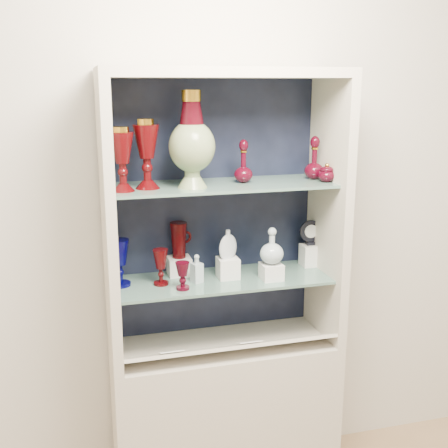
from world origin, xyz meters
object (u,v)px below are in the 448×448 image
object	(u,v)px
pedestal_lamp_right	(122,159)
clear_round_decanter	(272,247)
pedestal_lamp_left	(147,154)
ruby_goblet_small	(183,276)
lidded_bowl	(327,172)
enamel_urn	(192,140)
ruby_decanter_b	(315,156)
ruby_decanter_a	(243,159)
flat_flask	(228,244)
ruby_pitcher	(179,240)
clear_square_bottle	(197,268)
cobalt_goblet	(120,263)
cameo_medallion	(311,232)
ruby_goblet_tall	(161,267)

from	to	relation	value
pedestal_lamp_right	clear_round_decanter	xyz separation A→B (m)	(0.62, -0.00, -0.40)
pedestal_lamp_left	clear_round_decanter	xyz separation A→B (m)	(0.52, -0.04, -0.41)
pedestal_lamp_right	ruby_goblet_small	size ratio (longest dim) A/B	2.13
lidded_bowl	pedestal_lamp_left	bearing A→B (deg)	176.50
enamel_urn	ruby_decanter_b	distance (m)	0.57
lidded_bowl	ruby_decanter_a	bearing A→B (deg)	167.74
pedestal_lamp_right	flat_flask	size ratio (longest dim) A/B	1.90
pedestal_lamp_left	ruby_decanter_a	world-z (taller)	pedestal_lamp_left
ruby_pitcher	lidded_bowl	bearing A→B (deg)	-36.06
pedestal_lamp_right	clear_square_bottle	distance (m)	0.57
pedestal_lamp_left	lidded_bowl	xyz separation A→B (m)	(0.76, -0.05, -0.10)
cobalt_goblet	lidded_bowl	bearing A→B (deg)	-6.35
clear_square_bottle	flat_flask	size ratio (longest dim) A/B	0.95
clear_square_bottle	cameo_medallion	xyz separation A→B (m)	(0.56, 0.09, 0.10)
ruby_decanter_a	ruby_decanter_b	size ratio (longest dim) A/B	1.02
clear_square_bottle	cameo_medallion	size ratio (longest dim) A/B	1.02
ruby_pitcher	flat_flask	xyz separation A→B (m)	(0.20, -0.10, -0.00)
ruby_decanter_a	flat_flask	bearing A→B (deg)	-179.80
clear_round_decanter	pedestal_lamp_right	bearing A→B (deg)	179.66
ruby_decanter_b	enamel_urn	bearing A→B (deg)	-173.97
enamel_urn	ruby_goblet_small	world-z (taller)	enamel_urn
pedestal_lamp_right	ruby_goblet_small	xyz separation A→B (m)	(0.22, -0.03, -0.49)
pedestal_lamp_right	cameo_medallion	size ratio (longest dim) A/B	2.05
ruby_decanter_a	ruby_pitcher	size ratio (longest dim) A/B	1.29
enamel_urn	clear_square_bottle	bearing A→B (deg)	56.80
enamel_urn	ruby_decanter_a	bearing A→B (deg)	13.05
ruby_decanter_b	cobalt_goblet	size ratio (longest dim) A/B	1.00
lidded_bowl	ruby_pitcher	bearing A→B (deg)	164.34
pedestal_lamp_left	lidded_bowl	size ratio (longest dim) A/B	3.37
ruby_decanter_a	ruby_goblet_small	world-z (taller)	ruby_decanter_a
lidded_bowl	clear_square_bottle	world-z (taller)	lidded_bowl
ruby_goblet_tall	cameo_medallion	bearing A→B (deg)	6.12
ruby_goblet_tall	ruby_goblet_small	distance (m)	0.11
pedestal_lamp_right	clear_round_decanter	size ratio (longest dim) A/B	1.62
pedestal_lamp_left	cameo_medallion	size ratio (longest dim) A/B	2.26
ruby_goblet_small	flat_flask	bearing A→B (deg)	22.38
ruby_decanter_a	flat_flask	world-z (taller)	ruby_decanter_a
pedestal_lamp_right	ruby_pitcher	xyz separation A→B (m)	(0.24, 0.16, -0.39)
pedestal_lamp_right	flat_flask	world-z (taller)	pedestal_lamp_right
ruby_goblet_tall	enamel_urn	bearing A→B (deg)	-18.03
ruby_goblet_small	clear_round_decanter	bearing A→B (deg)	3.11
pedestal_lamp_left	ruby_decanter_a	bearing A→B (deg)	4.11
flat_flask	cameo_medallion	size ratio (longest dim) A/B	1.08
ruby_decanter_a	ruby_pitcher	distance (m)	0.46
lidded_bowl	flat_flask	size ratio (longest dim) A/B	0.62
clear_round_decanter	ruby_decanter_b	bearing A→B (deg)	18.95
ruby_decanter_b	clear_round_decanter	size ratio (longest dim) A/B	1.30
enamel_urn	clear_square_bottle	distance (m)	0.55
pedestal_lamp_left	ruby_goblet_small	xyz separation A→B (m)	(0.12, -0.06, -0.50)
pedestal_lamp_right	cameo_medallion	world-z (taller)	pedestal_lamp_right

